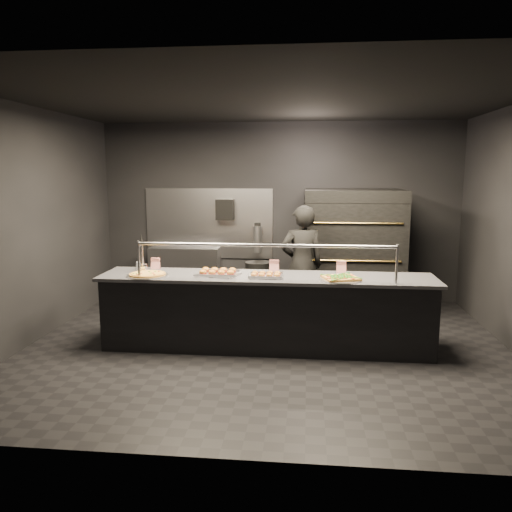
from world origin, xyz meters
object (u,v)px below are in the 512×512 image
object	(u,v)px
slider_tray_b	(266,275)
service_counter	(266,312)
slider_tray_a	(218,272)
square_pizza	(341,278)
towel_dispenser	(225,210)
worker	(302,265)
fire_extinguisher	(257,239)
round_pizza	(147,274)
trash_bin	(258,283)
beer_tap	(142,261)
prep_shelf	(185,273)
pizza_oven	(352,250)

from	to	relation	value
slider_tray_b	service_counter	bearing A→B (deg)	89.86
slider_tray_a	square_pizza	size ratio (longest dim) A/B	1.17
towel_dispenser	worker	world-z (taller)	towel_dispenser
fire_extinguisher	round_pizza	bearing A→B (deg)	-113.33
round_pizza	slider_tray_b	bearing A→B (deg)	2.34
round_pizza	trash_bin	bearing A→B (deg)	63.23
service_counter	round_pizza	size ratio (longest dim) A/B	8.06
beer_tap	trash_bin	xyz separation A→B (m)	(1.29, 2.00, -0.70)
service_counter	worker	bearing A→B (deg)	69.14
towel_dispenser	service_counter	bearing A→B (deg)	-69.37
service_counter	slider_tray_b	bearing A→B (deg)	-90.14
round_pizza	square_pizza	xyz separation A→B (m)	(2.34, 0.00, 0.00)
worker	fire_extinguisher	bearing A→B (deg)	-72.55
slider_tray_a	square_pizza	world-z (taller)	slider_tray_a
prep_shelf	worker	world-z (taller)	worker
prep_shelf	slider_tray_b	distance (m)	2.94
service_counter	towel_dispenser	world-z (taller)	towel_dispenser
service_counter	trash_bin	xyz separation A→B (m)	(-0.31, 2.11, -0.11)
slider_tray_b	towel_dispenser	bearing A→B (deg)	109.94
beer_tap	fire_extinguisher	bearing A→B (deg)	61.42
beer_tap	pizza_oven	bearing A→B (deg)	32.66
slider_tray_a	trash_bin	bearing A→B (deg)	82.27
square_pizza	trash_bin	distance (m)	2.62
slider_tray_b	square_pizza	distance (m)	0.89
round_pizza	service_counter	bearing A→B (deg)	5.88
beer_tap	slider_tray_a	size ratio (longest dim) A/B	0.83
towel_dispenser	worker	xyz separation A→B (m)	(1.32, -1.29, -0.69)
towel_dispenser	worker	bearing A→B (deg)	-44.43
beer_tap	square_pizza	bearing A→B (deg)	-5.85
prep_shelf	beer_tap	world-z (taller)	beer_tap
towel_dispenser	fire_extinguisher	size ratio (longest dim) A/B	0.69
pizza_oven	slider_tray_b	world-z (taller)	pizza_oven
beer_tap	towel_dispenser	bearing A→B (deg)	72.97
service_counter	round_pizza	distance (m)	1.53
service_counter	fire_extinguisher	distance (m)	2.50
pizza_oven	worker	size ratio (longest dim) A/B	1.11
prep_shelf	service_counter	bearing A→B (deg)	-55.41
slider_tray_b	trash_bin	xyz separation A→B (m)	(-0.31, 2.20, -0.59)
pizza_oven	fire_extinguisher	distance (m)	1.63
service_counter	square_pizza	xyz separation A→B (m)	(0.89, -0.15, 0.47)
towel_dispenser	fire_extinguisher	xyz separation A→B (m)	(0.55, 0.01, -0.49)
service_counter	slider_tray_b	xyz separation A→B (m)	(-0.00, -0.09, 0.48)
square_pizza	towel_dispenser	bearing A→B (deg)	125.17
pizza_oven	slider_tray_a	size ratio (longest dim) A/B	3.30
slider_tray_b	worker	bearing A→B (deg)	70.59
beer_tap	trash_bin	size ratio (longest dim) A/B	0.68
worker	square_pizza	bearing A→B (deg)	97.61
prep_shelf	trash_bin	bearing A→B (deg)	-9.46
service_counter	square_pizza	world-z (taller)	service_counter
round_pizza	slider_tray_b	xyz separation A→B (m)	(1.45, 0.06, 0.01)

